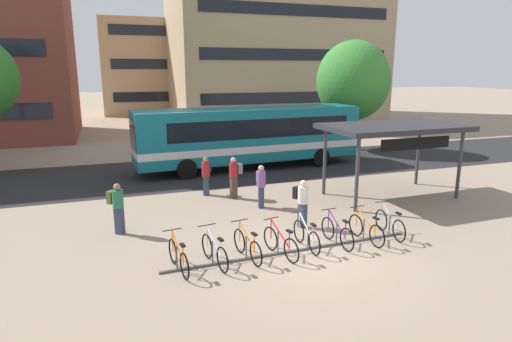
% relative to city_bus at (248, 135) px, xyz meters
% --- Properties ---
extents(ground, '(200.00, 200.00, 0.00)m').
position_rel_city_bus_xyz_m(ground, '(-1.84, -11.30, -1.78)').
color(ground, gray).
extents(bus_lane_asphalt, '(80.00, 7.20, 0.01)m').
position_rel_city_bus_xyz_m(bus_lane_asphalt, '(-1.84, 0.00, -1.77)').
color(bus_lane_asphalt, '#232326').
rests_on(bus_lane_asphalt, ground).
extents(city_bus, '(12.14, 3.21, 3.20)m').
position_rel_city_bus_xyz_m(city_bus, '(0.00, 0.00, 0.00)').
color(city_bus, '#0F6070').
rests_on(city_bus, ground).
extents(bike_rack, '(7.69, 0.33, 0.70)m').
position_rel_city_bus_xyz_m(bike_rack, '(-2.24, -10.91, -1.68)').
color(bike_rack, '#47474C').
rests_on(bike_rack, ground).
extents(parked_bicycle_orange_0, '(0.52, 1.71, 0.99)m').
position_rel_city_bus_xyz_m(parked_bicycle_orange_0, '(-5.56, -11.02, -1.39)').
color(parked_bicycle_orange_0, black).
rests_on(parked_bicycle_orange_0, ground).
extents(parked_bicycle_white_1, '(0.52, 1.71, 0.99)m').
position_rel_city_bus_xyz_m(parked_bicycle_white_1, '(-4.58, -10.98, -1.39)').
color(parked_bicycle_white_1, black).
rests_on(parked_bicycle_white_1, ground).
extents(parked_bicycle_orange_2, '(0.52, 1.71, 0.99)m').
position_rel_city_bus_xyz_m(parked_bicycle_orange_2, '(-3.63, -10.92, -1.39)').
color(parked_bicycle_orange_2, black).
rests_on(parked_bicycle_orange_2, ground).
extents(parked_bicycle_red_3, '(0.57, 1.69, 0.99)m').
position_rel_city_bus_xyz_m(parked_bicycle_red_3, '(-2.69, -11.05, -1.39)').
color(parked_bicycle_red_3, black).
rests_on(parked_bicycle_red_3, ground).
extents(parked_bicycle_white_4, '(0.52, 1.72, 0.99)m').
position_rel_city_bus_xyz_m(parked_bicycle_white_4, '(-1.77, -10.80, -1.39)').
color(parked_bicycle_white_4, black).
rests_on(parked_bicycle_white_4, ground).
extents(parked_bicycle_purple_5, '(0.52, 1.72, 0.99)m').
position_rel_city_bus_xyz_m(parked_bicycle_purple_5, '(-0.78, -10.86, -1.39)').
color(parked_bicycle_purple_5, black).
rests_on(parked_bicycle_purple_5, ground).
extents(parked_bicycle_orange_6, '(0.52, 1.72, 0.99)m').
position_rel_city_bus_xyz_m(parked_bicycle_orange_6, '(0.19, -10.92, -1.39)').
color(parked_bicycle_orange_6, black).
rests_on(parked_bicycle_orange_6, ground).
extents(parked_bicycle_silver_7, '(0.52, 1.72, 0.99)m').
position_rel_city_bus_xyz_m(parked_bicycle_silver_7, '(1.17, -10.77, -1.39)').
color(parked_bicycle_silver_7, black).
rests_on(parked_bicycle_silver_7, ground).
extents(transit_shelter, '(5.64, 3.31, 3.00)m').
position_rel_city_bus_xyz_m(transit_shelter, '(3.85, -7.09, 1.03)').
color(transit_shelter, '#38383D').
rests_on(transit_shelter, ground).
extents(commuter_teal_pack_0, '(0.40, 0.57, 1.66)m').
position_rel_city_bus_xyz_m(commuter_teal_pack_0, '(-1.70, -6.69, -0.82)').
color(commuter_teal_pack_0, '#2D3851').
rests_on(commuter_teal_pack_0, ground).
extents(commuter_black_pack_1, '(0.48, 0.60, 1.63)m').
position_rel_city_bus_xyz_m(commuter_black_pack_1, '(-1.14, -9.13, -0.84)').
color(commuter_black_pack_1, '#2D3851').
rests_on(commuter_black_pack_1, ground).
extents(commuter_olive_pack_2, '(0.59, 0.58, 1.68)m').
position_rel_city_bus_xyz_m(commuter_olive_pack_2, '(-6.94, -7.74, -0.81)').
color(commuter_olive_pack_2, '#2D3851').
rests_on(commuter_olive_pack_2, ground).
extents(commuter_navy_pack_3, '(0.51, 0.60, 1.63)m').
position_rel_city_bus_xyz_m(commuter_navy_pack_3, '(-3.29, -4.33, -0.84)').
color(commuter_navy_pack_3, '#2D3851').
rests_on(commuter_navy_pack_3, ground).
extents(commuter_grey_pack_4, '(0.57, 0.40, 1.71)m').
position_rel_city_bus_xyz_m(commuter_grey_pack_4, '(-2.32, -5.19, -0.78)').
color(commuter_grey_pack_4, '#47382D').
rests_on(commuter_grey_pack_4, ground).
extents(street_tree_0, '(4.68, 4.68, 7.01)m').
position_rel_city_bus_xyz_m(street_tree_0, '(8.09, 3.01, 2.68)').
color(street_tree_0, brown).
rests_on(street_tree_0, ground).
extents(building_right_wing, '(22.27, 11.83, 20.59)m').
position_rel_city_bus_xyz_m(building_right_wing, '(11.10, 23.92, 8.52)').
color(building_right_wing, tan).
rests_on(building_right_wing, ground).
extents(building_centre_block, '(17.64, 10.62, 10.85)m').
position_rel_city_bus_xyz_m(building_centre_block, '(1.60, 34.57, 3.65)').
color(building_centre_block, tan).
rests_on(building_centre_block, ground).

